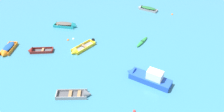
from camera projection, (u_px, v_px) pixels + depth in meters
rowboat_grey_far_back at (145, 8)px, 45.89m from camera, size 4.07×3.93×1.23m
kayak_green_distant_center at (142, 42)px, 35.05m from camera, size 2.98×3.02×0.35m
rowboat_turquoise_far_left at (68, 25)px, 39.41m from camera, size 4.58×3.00×1.38m
rowboat_yellow_near_right at (78, 50)px, 32.99m from camera, size 4.45×3.85×1.28m
motor_launch_blue_outer_left at (147, 77)px, 27.22m from camera, size 5.46×5.20×2.20m
rowboat_maroon_cluster_outer at (35, 51)px, 32.84m from camera, size 3.97×1.70×1.13m
rowboat_orange_outer_right at (7, 50)px, 32.69m from camera, size 2.31×4.09×1.26m
rowboat_grey_center at (81, 94)px, 25.29m from camera, size 4.31×2.01×1.22m
mooring_buoy_outer_edge at (74, 39)px, 36.08m from camera, size 0.38×0.38×0.38m
mooring_buoy_midfield at (172, 14)px, 44.08m from camera, size 0.39×0.39×0.39m
mooring_buoy_between_boats_right at (134, 111)px, 23.52m from camera, size 0.33×0.33×0.33m
mooring_buoy_far_field at (68, 40)px, 35.79m from camera, size 0.40×0.40×0.40m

